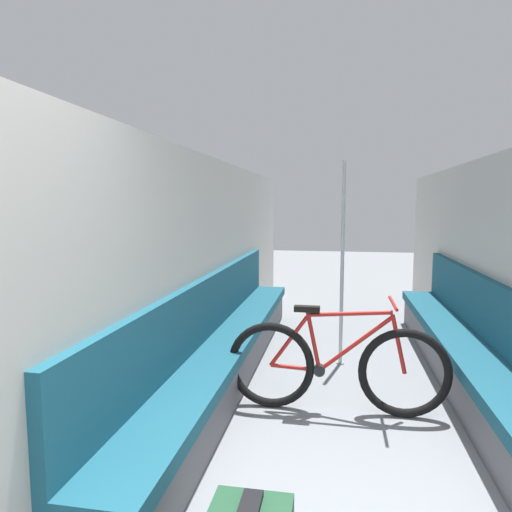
{
  "coord_description": "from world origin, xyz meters",
  "views": [
    {
      "loc": [
        -0.08,
        -1.13,
        1.62
      ],
      "look_at": [
        -0.96,
        3.75,
        1.07
      ],
      "focal_mm": 32.0,
      "sensor_mm": 36.0,
      "label": 1
    }
  ],
  "objects_px": {
    "bench_seat_row_left": "(226,347)",
    "bench_seat_row_right": "(474,361)",
    "bicycle": "(336,367)",
    "grab_pole_near": "(342,267)"
  },
  "relations": [
    {
      "from": "bench_seat_row_left",
      "to": "bench_seat_row_right",
      "type": "relative_size",
      "value": 1.0
    },
    {
      "from": "bicycle",
      "to": "bench_seat_row_right",
      "type": "bearing_deg",
      "value": 4.13
    },
    {
      "from": "bench_seat_row_right",
      "to": "bicycle",
      "type": "xyz_separation_m",
      "value": [
        -1.15,
        -0.5,
        0.05
      ]
    },
    {
      "from": "bicycle",
      "to": "grab_pole_near",
      "type": "xyz_separation_m",
      "value": [
        0.04,
        1.12,
        0.63
      ]
    },
    {
      "from": "bench_seat_row_left",
      "to": "grab_pole_near",
      "type": "height_order",
      "value": "grab_pole_near"
    },
    {
      "from": "bench_seat_row_right",
      "to": "grab_pole_near",
      "type": "relative_size",
      "value": 2.41
    },
    {
      "from": "grab_pole_near",
      "to": "bicycle",
      "type": "bearing_deg",
      "value": -92.3
    },
    {
      "from": "bench_seat_row_right",
      "to": "grab_pole_near",
      "type": "distance_m",
      "value": 1.44
    },
    {
      "from": "bench_seat_row_right",
      "to": "bicycle",
      "type": "distance_m",
      "value": 1.26
    },
    {
      "from": "bench_seat_row_right",
      "to": "bench_seat_row_left",
      "type": "bearing_deg",
      "value": 180.0
    }
  ]
}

